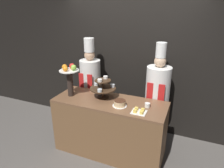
{
  "coord_description": "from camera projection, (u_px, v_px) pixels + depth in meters",
  "views": [
    {
      "loc": [
        1.12,
        -2.24,
        2.31
      ],
      "look_at": [
        0.0,
        0.43,
        1.19
      ],
      "focal_mm": 32.0,
      "sensor_mm": 36.0,
      "label": 1
    }
  ],
  "objects": [
    {
      "name": "chef_left",
      "position": [
        91.0,
        82.0,
        3.81
      ],
      "size": [
        0.38,
        0.38,
        1.81
      ],
      "color": "#28282D",
      "rests_on": "ground_plane"
    },
    {
      "name": "chef_center_left",
      "position": [
        157.0,
        93.0,
        3.35
      ],
      "size": [
        0.4,
        0.4,
        1.81
      ],
      "color": "#28282D",
      "rests_on": "ground_plane"
    },
    {
      "name": "ground_plane",
      "position": [
        101.0,
        163.0,
        3.17
      ],
      "size": [
        14.0,
        14.0,
        0.0
      ],
      "primitive_type": "plane",
      "color": "#5B5651"
    },
    {
      "name": "buffet_counter",
      "position": [
        110.0,
        127.0,
        3.28
      ],
      "size": [
        1.77,
        0.67,
        0.94
      ],
      "color": "brown",
      "rests_on": "ground_plane"
    },
    {
      "name": "fruit_pedestal",
      "position": [
        70.0,
        76.0,
        3.2
      ],
      "size": [
        0.32,
        0.32,
        0.53
      ],
      "color": "#2D231E",
      "rests_on": "buffet_counter"
    },
    {
      "name": "cake_square_tray",
      "position": [
        139.0,
        111.0,
        2.77
      ],
      "size": [
        0.2,
        0.19,
        0.05
      ],
      "color": "white",
      "rests_on": "buffet_counter"
    },
    {
      "name": "tiered_stand",
      "position": [
        103.0,
        87.0,
        3.17
      ],
      "size": [
        0.42,
        0.42,
        0.34
      ],
      "color": "#3D2819",
      "rests_on": "buffet_counter"
    },
    {
      "name": "wall_back",
      "position": [
        129.0,
        59.0,
        3.76
      ],
      "size": [
        10.0,
        0.06,
        2.8
      ],
      "color": "black",
      "rests_on": "ground_plane"
    },
    {
      "name": "cup_white",
      "position": [
        147.0,
        105.0,
        2.91
      ],
      "size": [
        0.08,
        0.08,
        0.06
      ],
      "color": "white",
      "rests_on": "buffet_counter"
    },
    {
      "name": "cake_round",
      "position": [
        120.0,
        103.0,
        2.94
      ],
      "size": [
        0.22,
        0.22,
        0.09
      ],
      "color": "white",
      "rests_on": "buffet_counter"
    }
  ]
}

